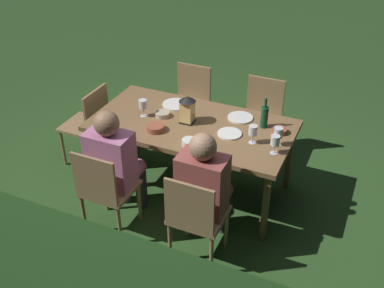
% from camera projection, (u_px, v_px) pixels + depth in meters
% --- Properties ---
extents(ground_plane, '(16.00, 16.00, 0.00)m').
position_uv_depth(ground_plane, '(192.00, 188.00, 4.67)').
color(ground_plane, '#2D5123').
extents(dining_table, '(1.85, 0.95, 0.75)m').
position_uv_depth(dining_table, '(192.00, 128.00, 4.30)').
color(dining_table, olive).
rests_on(dining_table, ground).
extents(chair_head_far, '(0.40, 0.42, 0.87)m').
position_uv_depth(chair_head_far, '(89.00, 122.00, 4.81)').
color(chair_head_far, '#9E7A51').
rests_on(chair_head_far, ground).
extents(chair_side_left_b, '(0.42, 0.40, 0.87)m').
position_uv_depth(chair_side_left_b, '(190.00, 101.00, 5.22)').
color(chair_side_left_b, '#9E7A51').
rests_on(chair_side_left_b, ground).
extents(chair_side_right_b, '(0.42, 0.40, 0.87)m').
position_uv_depth(chair_side_right_b, '(105.00, 188.00, 3.89)').
color(chair_side_right_b, '#9E7A51').
rests_on(chair_side_right_b, ground).
extents(person_in_pink, '(0.38, 0.47, 1.15)m').
position_uv_depth(person_in_pink, '(115.00, 161.00, 3.96)').
color(person_in_pink, '#C675A3').
rests_on(person_in_pink, ground).
extents(chair_side_left_a, '(0.42, 0.40, 0.87)m').
position_uv_depth(chair_side_left_a, '(261.00, 115.00, 4.94)').
color(chair_side_left_a, '#9E7A51').
rests_on(chair_side_left_a, ground).
extents(chair_side_right_a, '(0.42, 0.40, 0.87)m').
position_uv_depth(chair_side_right_a, '(195.00, 216.00, 3.60)').
color(chair_side_right_a, '#9E7A51').
rests_on(chair_side_right_a, ground).
extents(person_in_rust, '(0.38, 0.47, 1.15)m').
position_uv_depth(person_in_rust, '(205.00, 186.00, 3.67)').
color(person_in_rust, '#9E4C47').
rests_on(person_in_rust, ground).
extents(lantern_centerpiece, '(0.15, 0.15, 0.27)m').
position_uv_depth(lantern_centerpiece, '(187.00, 108.00, 4.21)').
color(lantern_centerpiece, black).
rests_on(lantern_centerpiece, dining_table).
extents(green_bottle_on_table, '(0.07, 0.07, 0.29)m').
position_uv_depth(green_bottle_on_table, '(264.00, 116.00, 4.16)').
color(green_bottle_on_table, '#144723').
rests_on(green_bottle_on_table, dining_table).
extents(wine_glass_a, '(0.08, 0.08, 0.17)m').
position_uv_depth(wine_glass_a, '(278.00, 133.00, 3.90)').
color(wine_glass_a, silver).
rests_on(wine_glass_a, dining_table).
extents(wine_glass_b, '(0.08, 0.08, 0.17)m').
position_uv_depth(wine_glass_b, '(275.00, 141.00, 3.79)').
color(wine_glass_b, silver).
rests_on(wine_glass_b, dining_table).
extents(wine_glass_c, '(0.08, 0.08, 0.17)m').
position_uv_depth(wine_glass_c, '(253.00, 131.00, 3.93)').
color(wine_glass_c, silver).
rests_on(wine_glass_c, dining_table).
extents(wine_glass_d, '(0.08, 0.08, 0.17)m').
position_uv_depth(wine_glass_d, '(143.00, 105.00, 4.32)').
color(wine_glass_d, silver).
rests_on(wine_glass_d, dining_table).
extents(plate_a, '(0.26, 0.26, 0.01)m').
position_uv_depth(plate_a, '(175.00, 104.00, 4.56)').
color(plate_a, white).
rests_on(plate_a, dining_table).
extents(plate_b, '(0.22, 0.22, 0.01)m').
position_uv_depth(plate_b, '(230.00, 134.00, 4.10)').
color(plate_b, white).
rests_on(plate_b, dining_table).
extents(plate_c, '(0.24, 0.24, 0.01)m').
position_uv_depth(plate_c, '(240.00, 118.00, 4.34)').
color(plate_c, white).
rests_on(plate_c, dining_table).
extents(bowl_olives, '(0.16, 0.16, 0.05)m').
position_uv_depth(bowl_olives, '(155.00, 128.00, 4.15)').
color(bowl_olives, '#9E5138').
rests_on(bowl_olives, dining_table).
extents(bowl_bread, '(0.13, 0.13, 0.05)m').
position_uv_depth(bowl_bread, '(189.00, 142.00, 3.95)').
color(bowl_bread, silver).
rests_on(bowl_bread, dining_table).
extents(bowl_salad, '(0.13, 0.13, 0.04)m').
position_uv_depth(bowl_salad, '(280.00, 130.00, 4.12)').
color(bowl_salad, '#9E5138').
rests_on(bowl_salad, dining_table).
extents(bowl_dip, '(0.13, 0.13, 0.05)m').
position_uv_depth(bowl_dip, '(162.00, 114.00, 4.36)').
color(bowl_dip, '#BCAD8E').
rests_on(bowl_dip, dining_table).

